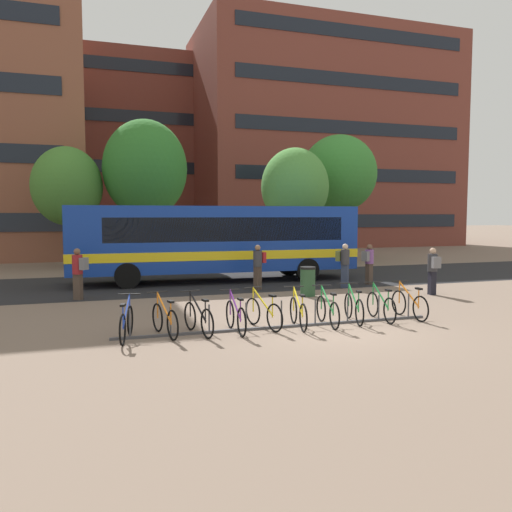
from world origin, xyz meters
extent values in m
plane|color=#7A6656|center=(0.00, 0.00, 0.00)|extent=(200.00, 200.00, 0.00)
cube|color=#232326|center=(0.00, 9.84, 0.00)|extent=(80.00, 7.20, 0.01)
cube|color=#14389E|center=(-0.51, 9.84, 1.85)|extent=(12.08, 2.96, 2.70)
cube|color=yellow|center=(-0.51, 9.84, 1.20)|extent=(12.10, 2.98, 0.36)
cube|color=black|center=(-5.95, 10.03, 2.98)|extent=(1.08, 2.33, 0.40)
cube|color=black|center=(-6.48, 10.04, 2.12)|extent=(0.15, 2.19, 1.40)
cube|color=black|center=(-0.25, 8.59, 2.25)|extent=(9.84, 0.39, 0.97)
cube|color=black|center=(-0.16, 11.08, 2.25)|extent=(9.84, 0.39, 0.97)
cylinder|color=black|center=(-4.26, 8.81, 0.50)|extent=(1.01, 0.33, 1.00)
cylinder|color=black|center=(-4.18, 11.12, 0.50)|extent=(1.01, 0.33, 1.00)
cylinder|color=black|center=(3.17, 8.56, 0.50)|extent=(1.01, 0.33, 1.00)
cylinder|color=black|center=(3.25, 10.87, 0.50)|extent=(1.01, 0.33, 1.00)
cube|color=#47474C|center=(-1.08, 0.52, 0.03)|extent=(8.36, 0.12, 0.06)
cylinder|color=#47474C|center=(-4.80, 0.54, 0.35)|extent=(0.04, 0.04, 0.70)
cylinder|color=#47474C|center=(-3.87, 0.53, 0.35)|extent=(0.04, 0.04, 0.70)
cylinder|color=#47474C|center=(-2.94, 0.53, 0.35)|extent=(0.04, 0.04, 0.70)
cylinder|color=#47474C|center=(-2.01, 0.52, 0.35)|extent=(0.04, 0.04, 0.70)
cylinder|color=#47474C|center=(-1.08, 0.52, 0.35)|extent=(0.04, 0.04, 0.70)
cylinder|color=#47474C|center=(-0.16, 0.52, 0.35)|extent=(0.04, 0.04, 0.70)
cylinder|color=#47474C|center=(0.77, 0.51, 0.35)|extent=(0.04, 0.04, 0.70)
cylinder|color=#47474C|center=(1.70, 0.51, 0.35)|extent=(0.04, 0.04, 0.70)
cylinder|color=#47474C|center=(2.63, 0.50, 0.35)|extent=(0.04, 0.04, 0.70)
torus|color=black|center=(-4.76, 0.95, 0.35)|extent=(0.21, 0.69, 0.70)
torus|color=black|center=(-5.00, -0.04, 0.35)|extent=(0.21, 0.69, 0.70)
cube|color=#1E3DB2|center=(-4.88, 0.48, 0.67)|extent=(0.25, 0.90, 0.58)
cylinder|color=#1E3DB2|center=(-4.98, 0.06, 0.62)|extent=(0.04, 0.04, 0.55)
cube|color=black|center=(-4.98, 0.06, 0.88)|extent=(0.15, 0.24, 0.05)
cylinder|color=#1E3DB2|center=(-4.77, 0.93, 0.67)|extent=(0.04, 0.04, 0.65)
cylinder|color=black|center=(-4.77, 0.93, 0.98)|extent=(0.51, 0.15, 0.03)
torus|color=black|center=(-4.10, 1.08, 0.35)|extent=(0.19, 0.70, 0.70)
torus|color=black|center=(-3.89, 0.08, 0.35)|extent=(0.19, 0.70, 0.70)
cube|color=orange|center=(-4.00, 0.60, 0.67)|extent=(0.22, 0.91, 0.58)
cylinder|color=orange|center=(-3.91, 0.18, 0.62)|extent=(0.04, 0.04, 0.55)
cube|color=black|center=(-3.91, 0.18, 0.88)|extent=(0.14, 0.24, 0.05)
cylinder|color=orange|center=(-4.10, 1.06, 0.67)|extent=(0.04, 0.04, 0.65)
cylinder|color=black|center=(-4.10, 1.06, 0.98)|extent=(0.51, 0.13, 0.03)
torus|color=black|center=(-3.32, 1.00, 0.35)|extent=(0.19, 0.70, 0.70)
torus|color=black|center=(-3.11, 0.00, 0.35)|extent=(0.19, 0.70, 0.70)
cube|color=black|center=(-3.22, 0.52, 0.67)|extent=(0.22, 0.91, 0.58)
cylinder|color=black|center=(-3.13, 0.10, 0.62)|extent=(0.04, 0.04, 0.55)
cube|color=black|center=(-3.13, 0.10, 0.88)|extent=(0.14, 0.24, 0.05)
cylinder|color=black|center=(-3.31, 0.98, 0.67)|extent=(0.04, 0.04, 0.65)
cylinder|color=black|center=(-3.31, 0.98, 0.98)|extent=(0.51, 0.13, 0.03)
torus|color=black|center=(-2.31, 0.92, 0.35)|extent=(0.04, 0.70, 0.70)
torus|color=black|center=(-2.31, -0.10, 0.35)|extent=(0.04, 0.70, 0.70)
cube|color=#702893|center=(-2.31, 0.43, 0.67)|extent=(0.03, 0.92, 0.58)
cylinder|color=#702893|center=(-2.31, 0.00, 0.62)|extent=(0.03, 0.03, 0.55)
cube|color=black|center=(-2.31, 0.00, 0.88)|extent=(0.10, 0.22, 0.05)
cylinder|color=#702893|center=(-2.31, 0.90, 0.67)|extent=(0.03, 0.03, 0.65)
cylinder|color=black|center=(-2.31, 0.90, 0.98)|extent=(0.52, 0.03, 0.03)
torus|color=black|center=(-1.65, 1.13, 0.35)|extent=(0.21, 0.69, 0.70)
torus|color=black|center=(-1.41, 0.14, 0.35)|extent=(0.21, 0.69, 0.70)
cube|color=yellow|center=(-1.53, 0.65, 0.67)|extent=(0.25, 0.90, 0.58)
cylinder|color=yellow|center=(-1.43, 0.24, 0.62)|extent=(0.04, 0.04, 0.55)
cube|color=black|center=(-1.43, 0.24, 0.88)|extent=(0.15, 0.24, 0.05)
cylinder|color=yellow|center=(-1.64, 1.11, 0.67)|extent=(0.04, 0.04, 0.65)
cylinder|color=black|center=(-1.64, 1.11, 0.98)|extent=(0.51, 0.15, 0.03)
torus|color=black|center=(-0.59, 0.93, 0.35)|extent=(0.15, 0.70, 0.70)
torus|color=black|center=(-0.74, -0.08, 0.35)|extent=(0.15, 0.70, 0.70)
cube|color=yellow|center=(-0.66, 0.45, 0.67)|extent=(0.17, 0.91, 0.58)
cylinder|color=yellow|center=(-0.73, 0.02, 0.62)|extent=(0.03, 0.03, 0.55)
cube|color=black|center=(-0.73, 0.02, 0.88)|extent=(0.13, 0.23, 0.05)
cylinder|color=yellow|center=(-0.59, 0.91, 0.67)|extent=(0.04, 0.04, 0.65)
cylinder|color=black|center=(-0.59, 0.91, 0.98)|extent=(0.52, 0.11, 0.03)
torus|color=black|center=(0.20, 0.92, 0.35)|extent=(0.12, 0.70, 0.70)
torus|color=black|center=(0.09, -0.09, 0.35)|extent=(0.12, 0.70, 0.70)
cube|color=#1E7F38|center=(0.15, 0.43, 0.67)|extent=(0.14, 0.92, 0.58)
cylinder|color=#1E7F38|center=(0.10, 0.01, 0.62)|extent=(0.03, 0.03, 0.55)
cube|color=black|center=(0.10, 0.01, 0.88)|extent=(0.12, 0.23, 0.05)
cylinder|color=#1E7F38|center=(0.20, 0.90, 0.67)|extent=(0.04, 0.04, 0.65)
cylinder|color=black|center=(0.20, 0.90, 0.98)|extent=(0.52, 0.09, 0.03)
torus|color=black|center=(1.10, 1.08, 0.35)|extent=(0.19, 0.70, 0.70)
torus|color=black|center=(0.88, 0.08, 0.35)|extent=(0.19, 0.70, 0.70)
cube|color=#1E7F38|center=(0.99, 0.60, 0.67)|extent=(0.23, 0.91, 0.58)
cylinder|color=#1E7F38|center=(0.90, 0.18, 0.62)|extent=(0.04, 0.04, 0.55)
cube|color=black|center=(0.90, 0.18, 0.88)|extent=(0.14, 0.24, 0.05)
cylinder|color=#1E7F38|center=(1.09, 1.06, 0.67)|extent=(0.04, 0.04, 0.65)
cylinder|color=black|center=(1.09, 1.06, 0.98)|extent=(0.51, 0.14, 0.03)
torus|color=black|center=(1.85, 1.07, 0.35)|extent=(0.11, 0.70, 0.70)
torus|color=black|center=(1.75, 0.05, 0.35)|extent=(0.11, 0.70, 0.70)
cube|color=#1E7F38|center=(1.80, 0.58, 0.67)|extent=(0.12, 0.92, 0.58)
cylinder|color=#1E7F38|center=(1.76, 0.15, 0.62)|extent=(0.03, 0.03, 0.55)
cube|color=black|center=(1.76, 0.15, 0.88)|extent=(0.12, 0.23, 0.05)
cylinder|color=#1E7F38|center=(1.85, 1.05, 0.67)|extent=(0.03, 0.03, 0.65)
cylinder|color=black|center=(1.85, 1.05, 0.98)|extent=(0.52, 0.08, 0.03)
torus|color=black|center=(2.70, 1.07, 0.35)|extent=(0.05, 0.70, 0.70)
torus|color=black|center=(2.69, 0.05, 0.35)|extent=(0.05, 0.70, 0.70)
cube|color=orange|center=(2.70, 0.58, 0.67)|extent=(0.04, 0.92, 0.58)
cylinder|color=orange|center=(2.69, 0.15, 0.62)|extent=(0.03, 0.03, 0.55)
cube|color=black|center=(2.69, 0.15, 0.88)|extent=(0.10, 0.22, 0.05)
cylinder|color=orange|center=(2.70, 1.05, 0.67)|extent=(0.03, 0.03, 0.65)
cylinder|color=black|center=(2.70, 1.05, 0.98)|extent=(0.52, 0.03, 0.03)
cube|color=black|center=(5.95, 3.89, 0.42)|extent=(0.24, 0.29, 0.84)
cylinder|color=#333338|center=(5.95, 3.89, 1.15)|extent=(0.39, 0.39, 0.62)
sphere|color=tan|center=(5.95, 3.89, 1.57)|extent=(0.22, 0.22, 0.22)
cube|color=slate|center=(5.91, 3.63, 1.18)|extent=(0.30, 0.22, 0.40)
cube|color=#2D3851|center=(3.81, 6.39, 0.46)|extent=(0.32, 0.33, 0.91)
cylinder|color=#333338|center=(3.81, 6.39, 1.21)|extent=(0.48, 0.48, 0.59)
sphere|color=beige|center=(3.81, 6.39, 1.61)|extent=(0.22, 0.22, 0.22)
cube|color=#56602D|center=(3.63, 6.58, 1.24)|extent=(0.33, 0.32, 0.40)
cube|color=#47382D|center=(5.24, 7.00, 0.43)|extent=(0.32, 0.29, 0.85)
cylinder|color=#7F4C93|center=(5.24, 7.00, 1.14)|extent=(0.45, 0.45, 0.58)
sphere|color=brown|center=(5.24, 7.00, 1.54)|extent=(0.22, 0.22, 0.22)
cube|color=slate|center=(5.00, 6.90, 1.17)|extent=(0.27, 0.33, 0.40)
cube|color=#47382D|center=(0.42, 6.95, 0.44)|extent=(0.33, 0.31, 0.88)
cylinder|color=#333338|center=(0.42, 6.95, 1.19)|extent=(0.47, 0.47, 0.61)
sphere|color=#936B4C|center=(0.42, 6.95, 1.60)|extent=(0.22, 0.22, 0.22)
cube|color=#B21E23|center=(0.64, 7.09, 1.22)|extent=(0.30, 0.33, 0.40)
cube|color=#47382D|center=(-6.03, 6.64, 0.44)|extent=(0.33, 0.32, 0.87)
cylinder|color=maroon|center=(-6.03, 6.64, 1.19)|extent=(0.48, 0.48, 0.64)
sphere|color=brown|center=(-6.03, 6.64, 1.62)|extent=(0.22, 0.22, 0.22)
cube|color=slate|center=(-5.82, 6.48, 1.22)|extent=(0.31, 0.33, 0.40)
cylinder|color=#284C2D|center=(1.62, 5.00, 0.47)|extent=(0.52, 0.52, 0.95)
cylinder|color=black|center=(1.62, 5.00, 0.99)|extent=(0.55, 0.55, 0.08)
cylinder|color=brown|center=(9.44, 17.94, 1.69)|extent=(0.32, 0.32, 3.38)
ellipsoid|color=#388433|center=(9.44, 17.94, 5.43)|extent=(4.74, 4.74, 4.83)
cylinder|color=brown|center=(-2.57, 17.76, 1.54)|extent=(0.32, 0.32, 3.08)
ellipsoid|color=#2D7028|center=(-2.57, 17.76, 5.37)|extent=(4.61, 4.61, 5.40)
cylinder|color=brown|center=(-6.67, 17.99, 1.29)|extent=(0.32, 0.32, 2.58)
ellipsoid|color=#427A2D|center=(-6.67, 17.99, 4.37)|extent=(3.70, 3.70, 4.20)
cylinder|color=brown|center=(5.27, 15.06, 1.28)|extent=(0.32, 0.32, 2.56)
ellipsoid|color=#4C8E3D|center=(5.27, 15.06, 4.38)|extent=(3.74, 3.74, 4.28)
cube|color=brown|center=(15.65, 33.67, 9.67)|extent=(23.43, 12.68, 19.34)
cube|color=black|center=(15.65, 27.30, 2.32)|extent=(20.62, 0.06, 1.10)
cube|color=black|center=(15.65, 27.30, 6.19)|extent=(20.62, 0.06, 1.10)
cube|color=black|center=(15.65, 27.30, 10.06)|extent=(20.62, 0.06, 1.10)
cube|color=black|center=(15.65, 27.30, 13.92)|extent=(20.62, 0.06, 1.10)
cube|color=black|center=(15.65, 27.30, 17.79)|extent=(20.62, 0.06, 1.10)
cube|color=brown|center=(-2.58, 43.00, 8.94)|extent=(19.76, 13.01, 17.88)
cube|color=black|center=(-2.58, 36.46, 2.68)|extent=(17.39, 0.06, 1.10)
cube|color=black|center=(-2.58, 36.46, 7.15)|extent=(17.39, 0.06, 1.10)
cube|color=black|center=(-2.58, 36.46, 11.62)|extent=(17.39, 0.06, 1.10)
cube|color=black|center=(-2.58, 36.46, 16.10)|extent=(17.39, 0.06, 1.10)
camera|label=1|loc=(-5.66, -11.38, 2.85)|focal=36.00mm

